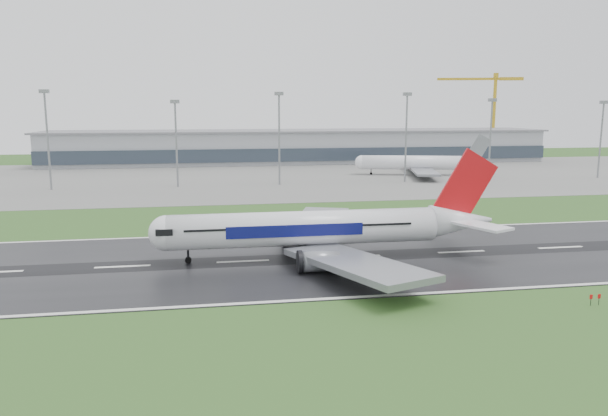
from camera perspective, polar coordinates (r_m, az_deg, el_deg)
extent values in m
plane|color=#284F1D|center=(109.48, 15.36, -4.26)|extent=(520.00, 520.00, 0.00)
cube|color=black|center=(109.47, 15.36, -4.24)|extent=(400.00, 45.00, 0.10)
cube|color=slate|center=(227.22, 2.02, 3.25)|extent=(400.00, 130.00, 0.08)
cube|color=#90939A|center=(285.35, -0.41, 6.10)|extent=(240.00, 36.00, 15.00)
cylinder|color=gray|center=(202.67, -24.11, 5.99)|extent=(0.64, 0.64, 30.91)
cylinder|color=gray|center=(196.69, -12.56, 6.06)|extent=(0.64, 0.64, 27.78)
cylinder|color=gray|center=(197.91, -2.48, 6.70)|extent=(0.64, 0.64, 30.51)
cylinder|color=gray|center=(208.51, 10.10, 6.72)|extent=(0.64, 0.64, 30.55)
cylinder|color=gray|center=(221.48, 18.01, 6.31)|extent=(0.64, 0.64, 28.60)
cylinder|color=gray|center=(245.51, 27.39, 5.91)|extent=(0.64, 0.64, 27.89)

